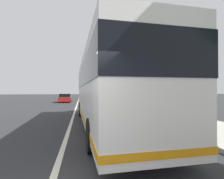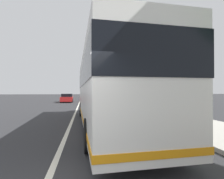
{
  "view_description": "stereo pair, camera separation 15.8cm",
  "coord_description": "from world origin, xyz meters",
  "px_view_note": "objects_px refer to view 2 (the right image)",
  "views": [
    {
      "loc": [
        -2.05,
        -0.57,
        1.79
      ],
      "look_at": [
        7.78,
        -2.29,
        1.9
      ],
      "focal_mm": 28.14,
      "sensor_mm": 36.0,
      "label": 1
    },
    {
      "loc": [
        -2.07,
        -0.72,
        1.79
      ],
      "look_at": [
        7.78,
        -2.29,
        1.9
      ],
      "focal_mm": 28.14,
      "sensor_mm": 36.0,
      "label": 2
    }
  ],
  "objects_px": {
    "coach_bus": "(106,87)",
    "roadside_tree_mid_block": "(142,53)",
    "car_far_distant": "(91,97)",
    "roadside_tree_far_block": "(129,79)",
    "utility_pole": "(132,75)",
    "car_behind_bus": "(67,98)"
  },
  "relations": [
    {
      "from": "coach_bus",
      "to": "roadside_tree_mid_block",
      "type": "relative_size",
      "value": 1.86
    },
    {
      "from": "coach_bus",
      "to": "car_far_distant",
      "type": "relative_size",
      "value": 2.8
    },
    {
      "from": "roadside_tree_far_block",
      "to": "utility_pole",
      "type": "xyz_separation_m",
      "value": [
        -1.76,
        0.01,
        0.4
      ]
    },
    {
      "from": "car_behind_bus",
      "to": "roadside_tree_far_block",
      "type": "bearing_deg",
      "value": 51.58
    },
    {
      "from": "coach_bus",
      "to": "roadside_tree_far_block",
      "type": "height_order",
      "value": "roadside_tree_far_block"
    },
    {
      "from": "roadside_tree_far_block",
      "to": "car_behind_bus",
      "type": "bearing_deg",
      "value": 53.24
    },
    {
      "from": "car_far_distant",
      "to": "utility_pole",
      "type": "bearing_deg",
      "value": -156.25
    },
    {
      "from": "car_far_distant",
      "to": "roadside_tree_far_block",
      "type": "relative_size",
      "value": 0.87
    },
    {
      "from": "coach_bus",
      "to": "roadside_tree_far_block",
      "type": "xyz_separation_m",
      "value": [
        14.34,
        -5.0,
        1.48
      ]
    },
    {
      "from": "car_behind_bus",
      "to": "utility_pole",
      "type": "relative_size",
      "value": 0.61
    },
    {
      "from": "car_behind_bus",
      "to": "car_far_distant",
      "type": "distance_m",
      "value": 5.59
    },
    {
      "from": "coach_bus",
      "to": "car_behind_bus",
      "type": "bearing_deg",
      "value": 8.19
    },
    {
      "from": "coach_bus",
      "to": "roadside_tree_mid_block",
      "type": "distance_m",
      "value": 7.08
    },
    {
      "from": "coach_bus",
      "to": "car_far_distant",
      "type": "xyz_separation_m",
      "value": [
        24.81,
        -0.17,
        -1.32
      ]
    },
    {
      "from": "roadside_tree_mid_block",
      "to": "utility_pole",
      "type": "height_order",
      "value": "utility_pole"
    },
    {
      "from": "roadside_tree_mid_block",
      "to": "car_far_distant",
      "type": "bearing_deg",
      "value": 10.35
    },
    {
      "from": "coach_bus",
      "to": "roadside_tree_far_block",
      "type": "distance_m",
      "value": 15.26
    },
    {
      "from": "coach_bus",
      "to": "car_behind_bus",
      "type": "height_order",
      "value": "coach_bus"
    },
    {
      "from": "roadside_tree_mid_block",
      "to": "coach_bus",
      "type": "bearing_deg",
      "value": 143.84
    },
    {
      "from": "roadside_tree_mid_block",
      "to": "roadside_tree_far_block",
      "type": "xyz_separation_m",
      "value": [
        9.19,
        -1.23,
        -1.59
      ]
    },
    {
      "from": "coach_bus",
      "to": "utility_pole",
      "type": "height_order",
      "value": "utility_pole"
    },
    {
      "from": "coach_bus",
      "to": "car_behind_bus",
      "type": "relative_size",
      "value": 2.54
    }
  ]
}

